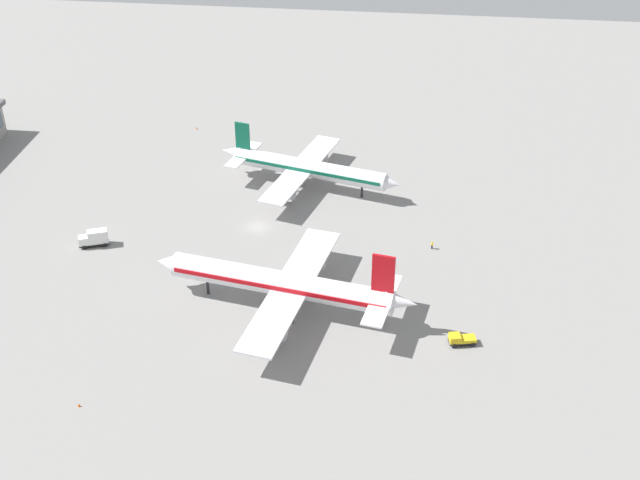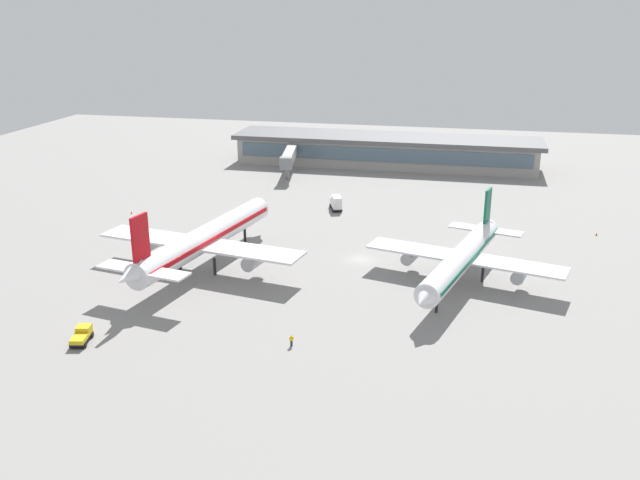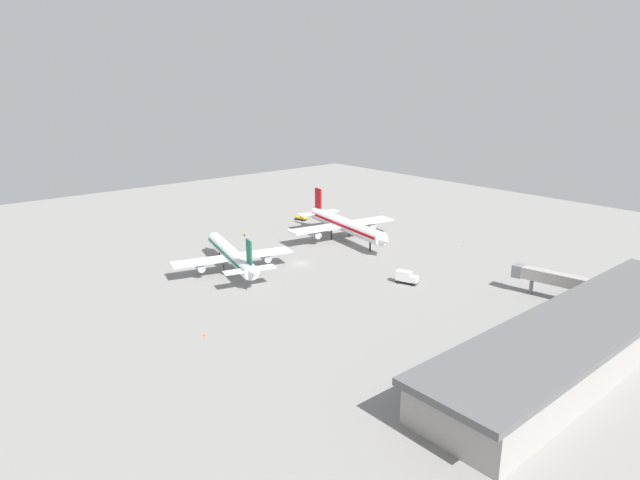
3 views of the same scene
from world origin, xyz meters
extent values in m
plane|color=gray|center=(0.00, 0.00, 0.00)|extent=(288.00, 288.00, 0.00)
cube|color=#9E9993|center=(5.64, -78.00, 3.60)|extent=(83.66, 16.95, 7.20)
cube|color=#4C6070|center=(5.64, -69.36, 4.63)|extent=(80.31, 0.30, 3.70)
cube|color=#59595B|center=(5.64, -78.00, 7.71)|extent=(87.01, 17.63, 1.23)
cylinder|color=white|center=(-17.84, 8.23, 4.61)|extent=(12.59, 34.76, 3.84)
cone|color=white|center=(-13.11, 26.23, 4.61)|extent=(4.51, 4.64, 3.65)
cone|color=white|center=(-22.57, -9.78, 5.19)|extent=(4.19, 5.43, 3.07)
cube|color=#0C593F|center=(-17.84, 8.23, 4.90)|extent=(12.31, 33.43, 0.69)
cube|color=white|center=(-18.28, 6.54, 4.23)|extent=(33.51, 13.83, 0.35)
cylinder|color=#A5A8AD|center=(-27.27, 8.90, 2.88)|extent=(3.20, 4.93, 2.11)
cylinder|color=#A5A8AD|center=(-9.30, 4.18, 2.88)|extent=(3.20, 4.93, 2.11)
cube|color=white|center=(-21.83, -6.98, 4.99)|extent=(13.63, 6.40, 0.28)
cube|color=#0C593F|center=(-21.83, -6.98, 9.61)|extent=(1.25, 3.35, 6.15)
cylinder|color=black|center=(-14.74, 20.05, 1.34)|extent=(0.46, 0.46, 2.69)
cylinder|color=black|center=(-21.52, 6.30, 1.34)|extent=(0.46, 0.46, 2.69)
cylinder|color=black|center=(-15.58, 4.74, 1.34)|extent=(0.46, 0.46, 2.69)
cylinder|color=white|center=(26.20, 9.23, 5.26)|extent=(11.44, 39.98, 4.38)
cone|color=white|center=(22.40, -11.66, 5.26)|extent=(4.88, 5.06, 4.16)
cone|color=white|center=(30.00, 30.12, 5.92)|extent=(4.43, 6.02, 3.51)
cube|color=red|center=(26.20, 9.23, 5.59)|extent=(11.24, 38.42, 0.79)
cube|color=white|center=(26.56, 11.19, 4.82)|extent=(38.37, 13.04, 0.39)
cylinder|color=#A5A8AD|center=(36.98, 9.29, 3.29)|extent=(3.30, 5.53, 2.41)
cylinder|color=#A5A8AD|center=(16.13, 13.09, 3.29)|extent=(3.30, 5.53, 2.41)
cube|color=white|center=(29.41, 26.87, 5.70)|extent=(15.53, 6.22, 0.32)
cube|color=red|center=(29.41, 26.87, 10.95)|extent=(1.15, 3.85, 7.01)
cylinder|color=black|center=(23.70, -4.49, 1.53)|extent=(0.53, 0.53, 3.07)
cylinder|color=black|center=(30.22, 11.74, 1.53)|extent=(0.53, 0.53, 3.07)
cylinder|color=black|center=(23.32, 12.99, 1.53)|extent=(0.53, 0.53, 3.07)
cube|color=black|center=(32.36, 40.51, 0.55)|extent=(2.81, 4.71, 0.30)
cube|color=gold|center=(32.64, 39.24, 1.30)|extent=(2.25, 2.17, 1.20)
cube|color=#3F596B|center=(32.82, 38.45, 1.54)|extent=(1.58, 0.42, 0.67)
cube|color=gold|center=(32.16, 41.39, 1.00)|extent=(2.42, 2.95, 0.60)
cylinder|color=black|center=(33.62, 39.22, 0.40)|extent=(0.47, 0.85, 0.80)
cylinder|color=black|center=(31.76, 38.80, 0.40)|extent=(0.47, 0.85, 0.80)
cylinder|color=black|center=(32.95, 42.22, 0.40)|extent=(0.47, 0.85, 0.80)
cylinder|color=black|center=(31.10, 41.81, 0.40)|extent=(0.47, 0.85, 0.80)
cube|color=black|center=(10.79, -30.39, 0.55)|extent=(3.76, 5.91, 0.30)
cube|color=white|center=(11.46, -32.17, 1.50)|extent=(2.41, 2.36, 1.60)
cube|color=#3F596B|center=(11.75, -32.93, 1.82)|extent=(1.52, 0.64, 0.90)
cube|color=white|center=(10.47, -29.55, 2.00)|extent=(3.12, 4.23, 2.60)
cylinder|color=black|center=(12.37, -31.89, 0.40)|extent=(0.56, 0.85, 0.80)
cylinder|color=black|center=(10.59, -32.56, 0.40)|extent=(0.56, 0.85, 0.80)
cylinder|color=black|center=(10.98, -28.22, 0.40)|extent=(0.56, 0.85, 0.80)
cylinder|color=black|center=(9.21, -28.89, 0.40)|extent=(0.56, 0.85, 0.80)
cylinder|color=#1E2338|center=(3.88, 35.26, 0.42)|extent=(0.43, 0.43, 0.85)
cylinder|color=yellow|center=(3.88, 35.26, 1.15)|extent=(0.51, 0.51, 0.60)
sphere|color=tan|center=(3.88, 35.26, 1.56)|extent=(0.22, 0.22, 0.22)
cylinder|color=yellow|center=(3.66, 35.15, 1.15)|extent=(0.10, 0.10, 0.54)
cylinder|color=yellow|center=(4.09, 35.36, 1.15)|extent=(0.10, 0.10, 0.54)
cube|color=#9E9993|center=(29.59, -60.53, 5.20)|extent=(5.29, 16.77, 2.80)
cylinder|color=slate|center=(28.64, -54.80, 1.90)|extent=(0.90, 0.90, 3.80)
cube|color=slate|center=(28.06, -51.37, 5.20)|extent=(3.47, 2.88, 3.08)
cone|color=#EA590C|center=(54.33, -17.19, 0.30)|extent=(0.44, 0.44, 0.60)
cone|color=#EA590C|center=(-44.00, -23.60, 0.30)|extent=(0.44, 0.44, 0.60)
camera|label=1|loc=(143.06, 30.36, 89.57)|focal=47.36mm
camera|label=2|loc=(-18.13, 116.52, 44.35)|focal=38.72mm
camera|label=3|loc=(-92.26, -116.48, 49.93)|focal=30.66mm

